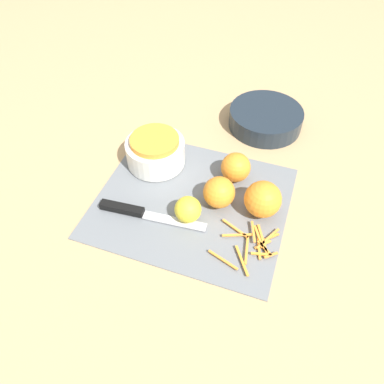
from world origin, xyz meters
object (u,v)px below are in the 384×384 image
Objects in this scene: bowl_speckled at (155,151)px; bowl_dark at (265,118)px; orange_right at (263,199)px; orange_left at (219,192)px; knife at (134,211)px; lemon at (188,209)px; orange_back at (236,167)px.

bowl_dark is at bearing 46.69° from bowl_speckled.
bowl_speckled is at bearing 165.79° from orange_right.
orange_left is (0.19, -0.08, -0.00)m from bowl_speckled.
knife is 3.41× the size of orange_left.
orange_left is at bearing 51.75° from lemon.
orange_left reaches higher than orange_back.
lemon is (0.12, 0.03, 0.02)m from knife.
orange_left is at bearing -23.03° from bowl_speckled.
orange_right reaches higher than orange_back.
bowl_dark is 0.33m from orange_left.
knife is (-0.21, -0.41, -0.01)m from bowl_dark.
bowl_speckled is at bearing -177.18° from orange_back.
orange_right is at bearing -14.21° from bowl_speckled.
orange_back reaches higher than bowl_dark.
knife is (0.02, -0.17, -0.03)m from bowl_speckled.
bowl_dark is 2.84× the size of orange_back.
lemon reaches higher than bowl_dark.
bowl_dark is 2.45× the size of orange_right.
orange_left reaches higher than lemon.
orange_back is at bearing 39.91° from knife.
bowl_speckled is at bearing -133.31° from bowl_dark.
orange_back is (-0.08, 0.08, -0.01)m from orange_right.
orange_back is at bearing -96.21° from bowl_dark.
orange_right is (0.27, 0.10, 0.03)m from knife.
orange_left is (-0.04, -0.32, 0.02)m from bowl_dark.
lemon reaches higher than knife.
bowl_dark is at bearing 82.96° from orange_left.
bowl_speckled reaches higher than knife.
bowl_speckled is 0.59× the size of knife.
orange_back is at bearing 80.85° from orange_left.
bowl_speckled is 0.33m from bowl_dark.
orange_right is at bearing -44.93° from orange_back.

